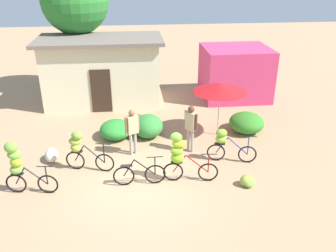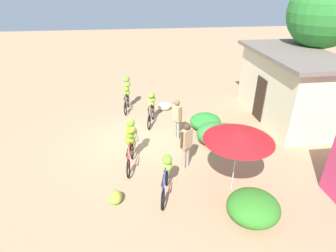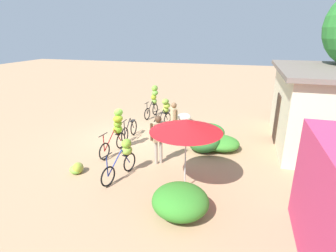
{
  "view_description": "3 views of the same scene",
  "coord_description": "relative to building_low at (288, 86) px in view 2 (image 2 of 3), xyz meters",
  "views": [
    {
      "loc": [
        -0.11,
        -9.58,
        6.36
      ],
      "look_at": [
        1.04,
        1.34,
        1.26
      ],
      "focal_mm": 38.28,
      "sensor_mm": 36.0,
      "label": 1
    },
    {
      "loc": [
        9.54,
        0.16,
        5.83
      ],
      "look_at": [
        0.76,
        1.31,
        1.09
      ],
      "focal_mm": 28.98,
      "sensor_mm": 36.0,
      "label": 2
    },
    {
      "loc": [
        9.99,
        4.44,
        4.41
      ],
      "look_at": [
        -0.09,
        1.56,
        0.71
      ],
      "focal_mm": 28.5,
      "sensor_mm": 36.0,
      "label": 3
    }
  ],
  "objects": [
    {
      "name": "ground_plane",
      "position": [
        1.5,
        -7.18,
        -1.59
      ],
      "size": [
        60.0,
        60.0,
        0.0
      ],
      "primitive_type": "plane",
      "color": "tan"
    },
    {
      "name": "bicycle_center_loaded",
      "position": [
        1.5,
        -7.35,
        -1.23
      ],
      "size": [
        1.63,
        0.14,
        0.96
      ],
      "color": "black",
      "rests_on": "ground"
    },
    {
      "name": "bicycle_leftmost",
      "position": [
        -1.99,
        -7.41,
        -0.6
      ],
      "size": [
        1.57,
        0.44,
        1.69
      ],
      "color": "black",
      "rests_on": "ground"
    },
    {
      "name": "person_vendor",
      "position": [
        3.4,
        -5.4,
        -0.49
      ],
      "size": [
        0.41,
        0.47,
        1.77
      ],
      "color": "gray",
      "rests_on": "ground"
    },
    {
      "name": "bicycle_by_shop",
      "position": [
        2.78,
        -7.28,
        -0.62
      ],
      "size": [
        1.73,
        0.5,
        1.67
      ],
      "color": "black",
      "rests_on": "ground"
    },
    {
      "name": "hedge_bush_front_left",
      "position": [
        0.69,
        -4.0,
        -1.24
      ],
      "size": [
        1.25,
        1.36,
        0.7
      ],
      "primitive_type": "ellipsoid",
      "color": "#2D8D31",
      "rests_on": "ground"
    },
    {
      "name": "person_bystander",
      "position": [
        1.34,
        -5.39,
        -0.53
      ],
      "size": [
        0.52,
        0.37,
        1.72
      ],
      "color": "gray",
      "rests_on": "ground"
    },
    {
      "name": "hedge_bush_front_right",
      "position": [
        1.59,
        -3.4,
        -1.31
      ],
      "size": [
        1.28,
        1.46,
        0.54
      ],
      "primitive_type": "ellipsoid",
      "color": "#3B882D",
      "rests_on": "ground"
    },
    {
      "name": "bicycle_near_pile",
      "position": [
        -0.36,
        -6.3,
        -0.76
      ],
      "size": [
        1.62,
        0.53,
        1.4
      ],
      "color": "black",
      "rests_on": "ground"
    },
    {
      "name": "building_low",
      "position": [
        0.0,
        0.0,
        0.0
      ],
      "size": [
        5.76,
        3.04,
        3.13
      ],
      "color": "beige",
      "rests_on": "ground"
    },
    {
      "name": "market_umbrella",
      "position": [
        4.71,
        -4.16,
        0.4
      ],
      "size": [
        2.05,
        2.05,
        2.16
      ],
      "color": "beige",
      "rests_on": "ground"
    },
    {
      "name": "hedge_bush_by_door",
      "position": [
        5.93,
        -4.01,
        -1.19
      ],
      "size": [
        1.39,
        1.45,
        0.79
      ],
      "primitive_type": "ellipsoid",
      "color": "#337F27",
      "rests_on": "ground"
    },
    {
      "name": "produce_sack",
      "position": [
        -1.49,
        -5.57,
        -1.37
      ],
      "size": [
        0.52,
        0.75,
        0.44
      ],
      "primitive_type": "ellipsoid",
      "rotation": [
        0.0,
        0.0,
        1.7
      ],
      "color": "silver",
      "rests_on": "ground"
    },
    {
      "name": "tree_behind_building",
      "position": [
        -1.16,
        1.73,
        2.98
      ],
      "size": [
        3.25,
        3.25,
        6.21
      ],
      "color": "brown",
      "rests_on": "ground"
    },
    {
      "name": "bicycle_rightmost",
      "position": [
        4.48,
        -6.22,
        -0.88
      ],
      "size": [
        1.66,
        0.53,
        1.2
      ],
      "color": "black",
      "rests_on": "ground"
    },
    {
      "name": "hedge_bush_mid",
      "position": [
        1.95,
        -4.04,
        -1.14
      ],
      "size": [
        1.16,
        1.28,
        0.89
      ],
      "primitive_type": "ellipsoid",
      "color": "#348337",
      "rests_on": "ground"
    },
    {
      "name": "banana_pile_on_ground",
      "position": [
        4.81,
        -7.77,
        -1.42
      ],
      "size": [
        0.58,
        0.56,
        0.36
      ],
      "color": "#79BF41",
      "rests_on": "ground"
    }
  ]
}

